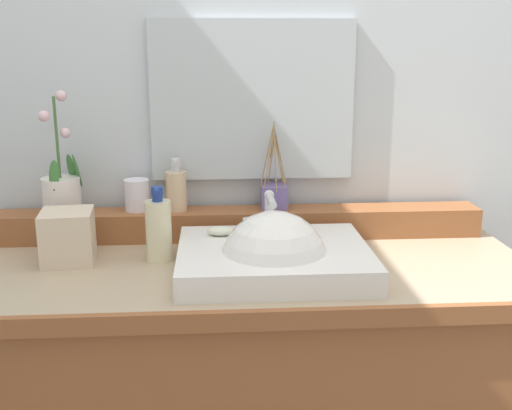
% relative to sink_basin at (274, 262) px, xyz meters
% --- Properties ---
extents(wall_back, '(3.13, 0.20, 2.75)m').
position_rel_sink_basin_xyz_m(wall_back, '(-0.07, 0.47, 0.49)').
color(wall_back, silver).
rests_on(wall_back, ground).
extents(vanity_cabinet, '(1.49, 0.61, 0.87)m').
position_rel_sink_basin_xyz_m(vanity_cabinet, '(-0.07, 0.07, -0.46)').
color(vanity_cabinet, brown).
rests_on(vanity_cabinet, ground).
extents(back_ledge, '(1.41, 0.11, 0.08)m').
position_rel_sink_basin_xyz_m(back_ledge, '(-0.07, 0.30, 0.02)').
color(back_ledge, brown).
rests_on(back_ledge, vanity_cabinet).
extents(sink_basin, '(0.47, 0.39, 0.29)m').
position_rel_sink_basin_xyz_m(sink_basin, '(0.00, 0.00, 0.00)').
color(sink_basin, white).
rests_on(sink_basin, vanity_cabinet).
extents(soap_bar, '(0.07, 0.04, 0.02)m').
position_rel_sink_basin_xyz_m(soap_bar, '(-0.13, 0.12, 0.05)').
color(soap_bar, silver).
rests_on(soap_bar, sink_basin).
extents(potted_plant, '(0.12, 0.12, 0.35)m').
position_rel_sink_basin_xyz_m(potted_plant, '(-0.57, 0.28, 0.13)').
color(potted_plant, silver).
rests_on(potted_plant, back_ledge).
extents(soap_dispenser, '(0.06, 0.06, 0.15)m').
position_rel_sink_basin_xyz_m(soap_dispenser, '(-0.25, 0.30, 0.12)').
color(soap_dispenser, beige).
rests_on(soap_dispenser, back_ledge).
extents(tumbler_cup, '(0.07, 0.07, 0.09)m').
position_rel_sink_basin_xyz_m(tumbler_cup, '(-0.37, 0.31, 0.10)').
color(tumbler_cup, silver).
rests_on(tumbler_cup, back_ledge).
extents(reed_diffuser, '(0.08, 0.12, 0.26)m').
position_rel_sink_basin_xyz_m(reed_diffuser, '(0.03, 0.31, 0.10)').
color(reed_diffuser, slate).
rests_on(reed_diffuser, back_ledge).
extents(lotion_bottle, '(0.07, 0.07, 0.20)m').
position_rel_sink_basin_xyz_m(lotion_bottle, '(-0.29, 0.11, 0.06)').
color(lotion_bottle, beige).
rests_on(lotion_bottle, vanity_cabinet).
extents(tissue_box, '(0.14, 0.14, 0.14)m').
position_rel_sink_basin_xyz_m(tissue_box, '(-0.53, 0.12, 0.04)').
color(tissue_box, beige).
rests_on(tissue_box, vanity_cabinet).
extents(mirror, '(0.59, 0.02, 0.46)m').
position_rel_sink_basin_xyz_m(mirror, '(-0.03, 0.36, 0.37)').
color(mirror, silver).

